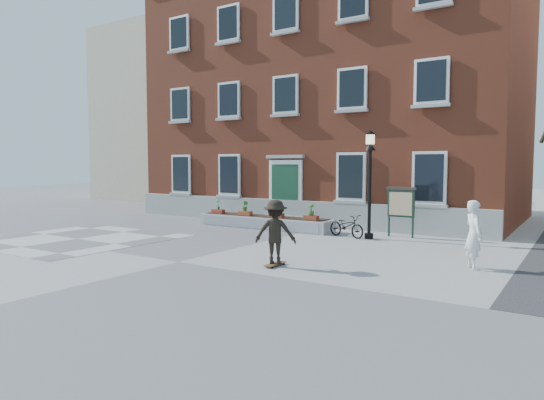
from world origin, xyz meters
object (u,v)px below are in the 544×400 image
Objects in this scene: bicycle at (346,226)px; skateboarder at (275,232)px; bystander at (474,235)px; lamp_post at (370,169)px; notice_board at (401,203)px.

bicycle is 5.79m from skateboarder.
lamp_post is (-4.20, 3.32, 1.65)m from bystander.
lamp_post is at bearing -63.30° from bicycle.
lamp_post is at bearing -130.27° from notice_board.
bystander is 1.01× the size of skateboarder.
lamp_post is at bearing 87.42° from skateboarder.
bystander is at bearing -38.35° from lamp_post.
lamp_post is 2.22× the size of skateboarder.
skateboarder is at bearing -92.58° from lamp_post.
lamp_post reaches higher than notice_board.
notice_board reaches higher than bicycle.
bystander reaches higher than skateboarder.
skateboarder is (-0.26, -5.88, -1.62)m from lamp_post.
skateboarder reaches higher than bicycle.
skateboarder is (-4.47, -2.55, 0.03)m from bystander.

